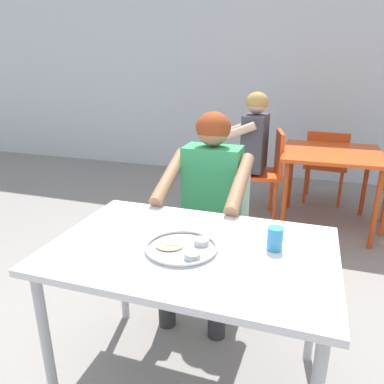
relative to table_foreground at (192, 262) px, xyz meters
name	(u,v)px	position (x,y,z in m)	size (l,w,h in m)	color
back_wall	(277,43)	(-0.09, 3.68, 1.04)	(12.00, 0.12, 3.40)	silver
table_foreground	(192,262)	(0.00, 0.00, 0.00)	(1.18, 0.78, 0.74)	silver
thali_tray	(182,247)	(-0.03, -0.04, 0.09)	(0.30, 0.30, 0.03)	#B7BABF
drinking_cup	(275,238)	(0.33, 0.08, 0.13)	(0.06, 0.06, 0.10)	#338CBF
chair_foreground	(217,215)	(-0.11, 0.88, -0.15)	(0.40, 0.43, 0.88)	silver
diner_foreground	(208,196)	(-0.11, 0.65, 0.06)	(0.49, 0.55, 1.20)	#2E2E2E
table_background_red	(331,161)	(0.63, 2.13, -0.03)	(0.84, 0.87, 0.72)	#E04C19
chair_red_left	(265,168)	(0.04, 2.16, -0.16)	(0.51, 0.49, 0.87)	#F04E19
chair_red_far	(326,161)	(0.61, 2.74, -0.19)	(0.47, 0.42, 0.80)	#D04B1B
patron_background	(245,145)	(-0.16, 2.13, 0.07)	(0.57, 0.51, 1.22)	black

